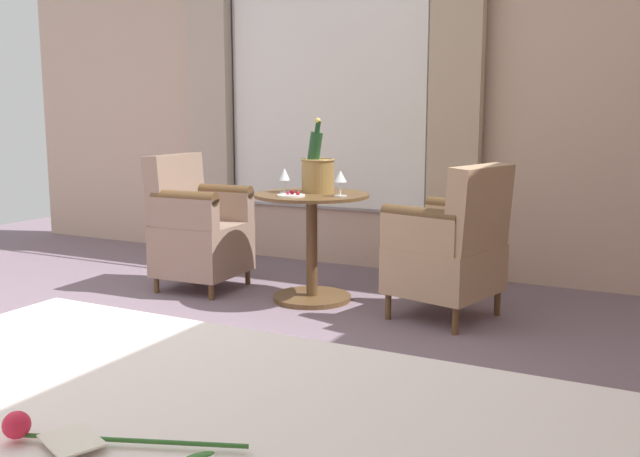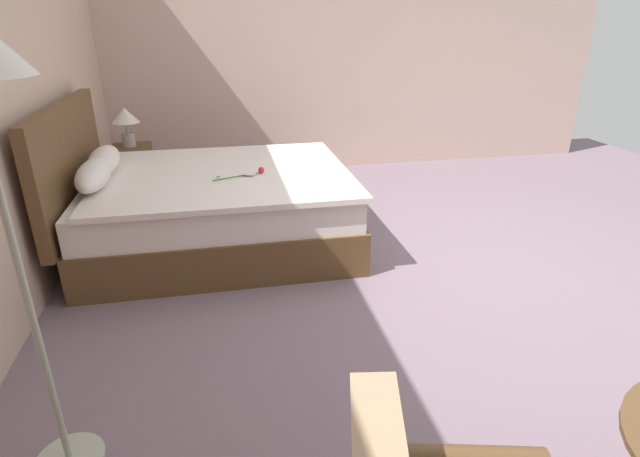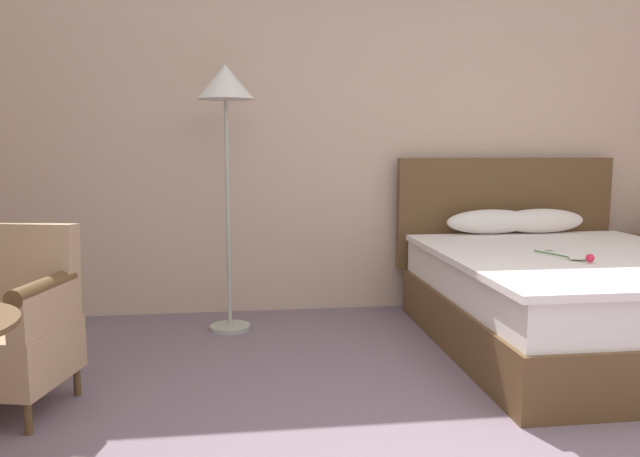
% 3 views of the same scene
% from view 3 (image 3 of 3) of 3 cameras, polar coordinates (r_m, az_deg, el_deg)
% --- Properties ---
extents(wall_headboard_side, '(6.43, 0.12, 2.98)m').
position_cam_3_polar(wall_headboard_side, '(4.90, 4.33, 10.15)').
color(wall_headboard_side, beige).
rests_on(wall_headboard_side, ground).
extents(bed, '(1.72, 2.13, 1.18)m').
position_cam_3_polar(bed, '(4.29, 21.73, -5.54)').
color(bed, brown).
rests_on(bed, ground).
extents(floor_lamp_brass, '(0.38, 0.38, 1.80)m').
position_cam_3_polar(floor_lamp_brass, '(4.27, -8.60, 11.28)').
color(floor_lamp_brass, '#AEB4A3').
rests_on(floor_lamp_brass, ground).
extents(armchair_by_window, '(0.66, 0.65, 0.89)m').
position_cam_3_polar(armchair_by_window, '(3.38, -26.59, -7.87)').
color(armchair_by_window, brown).
rests_on(armchair_by_window, ground).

